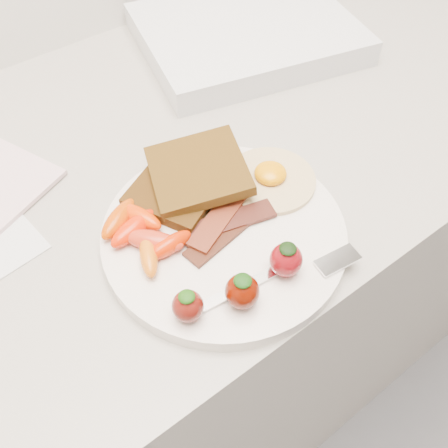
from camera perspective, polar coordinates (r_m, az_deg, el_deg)
counter at (r=1.02m, az=-6.50°, el=-11.52°), size 2.00×0.60×0.90m
plate at (r=0.55m, az=0.00°, el=-1.22°), size 0.27×0.27×0.02m
toast_lower at (r=0.58m, az=-5.53°, el=3.84°), size 0.12×0.12×0.01m
toast_upper at (r=0.58m, az=-2.99°, el=6.12°), size 0.14×0.14×0.03m
fried_egg at (r=0.59m, az=5.32°, el=5.25°), size 0.12×0.12×0.02m
bacon_strips at (r=0.55m, az=0.09°, el=0.03°), size 0.12×0.07×0.01m
baby_carrots at (r=0.54m, az=-9.30°, el=-1.00°), size 0.08×0.11×0.02m
strawberries at (r=0.49m, az=2.33°, el=-6.76°), size 0.14×0.05×0.04m
fork at (r=0.52m, az=7.69°, el=-5.48°), size 0.17×0.06×0.00m
appliance at (r=0.85m, az=2.63°, el=20.88°), size 0.38×0.33×0.04m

